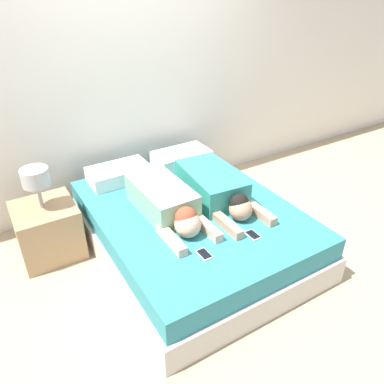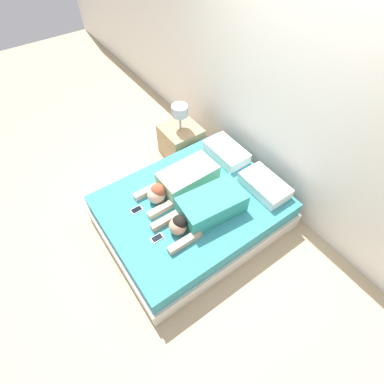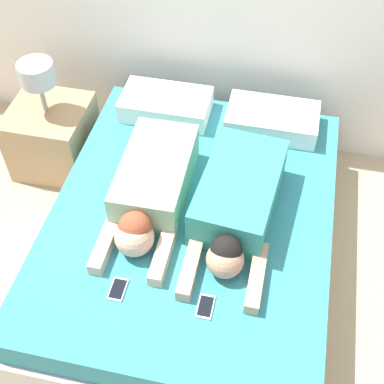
{
  "view_description": "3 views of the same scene",
  "coord_description": "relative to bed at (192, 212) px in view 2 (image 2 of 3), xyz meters",
  "views": [
    {
      "loc": [
        -1.36,
        -2.24,
        2.13
      ],
      "look_at": [
        0.0,
        0.0,
        0.57
      ],
      "focal_mm": 35.0,
      "sensor_mm": 36.0,
      "label": 1
    },
    {
      "loc": [
        1.66,
        -1.18,
        3.04
      ],
      "look_at": [
        0.0,
        0.0,
        0.57
      ],
      "focal_mm": 28.0,
      "sensor_mm": 36.0,
      "label": 2
    },
    {
      "loc": [
        0.4,
        -1.81,
        2.65
      ],
      "look_at": [
        0.0,
        0.0,
        0.57
      ],
      "focal_mm": 50.0,
      "sensor_mm": 36.0,
      "label": 3
    }
  ],
  "objects": [
    {
      "name": "cell_phone_left",
      "position": [
        -0.24,
        -0.56,
        0.22
      ],
      "size": [
        0.07,
        0.13,
        0.01
      ],
      "color": "silver",
      "rests_on": "bed"
    },
    {
      "name": "wall_back",
      "position": [
        0.0,
        1.14,
        1.09
      ],
      "size": [
        12.0,
        0.06,
        2.6
      ],
      "color": "white",
      "rests_on": "ground_plane"
    },
    {
      "name": "pillow_head_left",
      "position": [
        -0.34,
        0.76,
        0.28
      ],
      "size": [
        0.56,
        0.33,
        0.13
      ],
      "color": "white",
      "rests_on": "bed"
    },
    {
      "name": "person_left",
      "position": [
        -0.23,
        0.01,
        0.33
      ],
      "size": [
        0.37,
        0.95,
        0.23
      ],
      "color": "#8CBF99",
      "rests_on": "bed"
    },
    {
      "name": "ground_plane",
      "position": [
        0.0,
        0.0,
        -0.21
      ],
      "size": [
        12.0,
        12.0,
        0.0
      ],
      "primitive_type": "plane",
      "color": "tan"
    },
    {
      "name": "pillow_head_right",
      "position": [
        0.34,
        0.76,
        0.28
      ],
      "size": [
        0.56,
        0.33,
        0.13
      ],
      "color": "white",
      "rests_on": "bed"
    },
    {
      "name": "cell_phone_right",
      "position": [
        0.19,
        -0.56,
        0.22
      ],
      "size": [
        0.07,
        0.13,
        0.01
      ],
      "color": "silver",
      "rests_on": "bed"
    },
    {
      "name": "nightstand",
      "position": [
        -1.08,
        0.57,
        0.06
      ],
      "size": [
        0.49,
        0.49,
        0.82
      ],
      "color": "tan",
      "rests_on": "ground_plane"
    },
    {
      "name": "bed",
      "position": [
        0.0,
        0.0,
        0.0
      ],
      "size": [
        1.57,
        1.98,
        0.42
      ],
      "color": "beige",
      "rests_on": "ground_plane"
    },
    {
      "name": "person_right",
      "position": [
        0.24,
        0.0,
        0.33
      ],
      "size": [
        0.44,
        1.0,
        0.24
      ],
      "color": "teal",
      "rests_on": "bed"
    }
  ]
}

